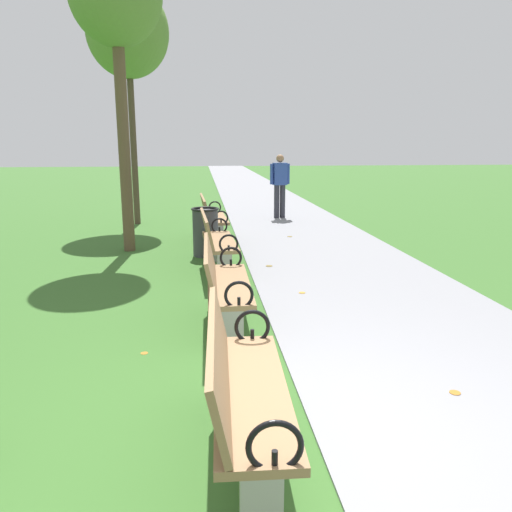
{
  "coord_description": "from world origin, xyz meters",
  "views": [
    {
      "loc": [
        -0.73,
        -2.84,
        1.94
      ],
      "look_at": [
        -0.05,
        3.24,
        0.55
      ],
      "focal_mm": 35.25,
      "sensor_mm": 36.0,
      "label": 1
    }
  ],
  "objects_px": {
    "park_bench_1": "(242,389)",
    "tree_3": "(128,33)",
    "park_bench_4": "(212,218)",
    "park_bench_3": "(216,241)",
    "pedestrian_walking": "(280,183)",
    "park_bench_2": "(224,284)",
    "trash_bin": "(206,232)"
  },
  "relations": [
    {
      "from": "park_bench_1",
      "to": "tree_3",
      "type": "distance_m",
      "value": 10.5
    },
    {
      "from": "park_bench_1",
      "to": "tree_3",
      "type": "bearing_deg",
      "value": 100.38
    },
    {
      "from": "park_bench_4",
      "to": "park_bench_3",
      "type": "bearing_deg",
      "value": -90.0
    },
    {
      "from": "park_bench_3",
      "to": "tree_3",
      "type": "distance_m",
      "value": 6.5
    },
    {
      "from": "tree_3",
      "to": "pedestrian_walking",
      "type": "distance_m",
      "value": 4.98
    },
    {
      "from": "park_bench_1",
      "to": "pedestrian_walking",
      "type": "height_order",
      "value": "pedestrian_walking"
    },
    {
      "from": "park_bench_1",
      "to": "pedestrian_walking",
      "type": "xyz_separation_m",
      "value": [
        1.82,
        10.1,
        0.44
      ]
    },
    {
      "from": "park_bench_1",
      "to": "pedestrian_walking",
      "type": "bearing_deg",
      "value": 79.77
    },
    {
      "from": "tree_3",
      "to": "park_bench_2",
      "type": "bearing_deg",
      "value": -76.41
    },
    {
      "from": "park_bench_1",
      "to": "park_bench_4",
      "type": "height_order",
      "value": "same"
    },
    {
      "from": "park_bench_1",
      "to": "trash_bin",
      "type": "xyz_separation_m",
      "value": [
        -0.15,
        5.87,
        -0.06
      ]
    },
    {
      "from": "park_bench_2",
      "to": "trash_bin",
      "type": "xyz_separation_m",
      "value": [
        -0.15,
        3.54,
        -0.06
      ]
    },
    {
      "from": "park_bench_2",
      "to": "tree_3",
      "type": "xyz_separation_m",
      "value": [
        -1.76,
        7.28,
        3.86
      ]
    },
    {
      "from": "park_bench_1",
      "to": "trash_bin",
      "type": "relative_size",
      "value": 1.92
    },
    {
      "from": "park_bench_3",
      "to": "park_bench_2",
      "type": "bearing_deg",
      "value": -90.0
    },
    {
      "from": "park_bench_2",
      "to": "pedestrian_walking",
      "type": "bearing_deg",
      "value": 76.8
    },
    {
      "from": "park_bench_1",
      "to": "park_bench_4",
      "type": "xyz_separation_m",
      "value": [
        0.0,
        7.13,
        0.0
      ]
    },
    {
      "from": "pedestrian_walking",
      "to": "park_bench_4",
      "type": "bearing_deg",
      "value": -121.53
    },
    {
      "from": "park_bench_1",
      "to": "park_bench_4",
      "type": "relative_size",
      "value": 1.0
    },
    {
      "from": "park_bench_4",
      "to": "trash_bin",
      "type": "height_order",
      "value": "park_bench_4"
    },
    {
      "from": "park_bench_1",
      "to": "trash_bin",
      "type": "height_order",
      "value": "park_bench_1"
    },
    {
      "from": "pedestrian_walking",
      "to": "trash_bin",
      "type": "xyz_separation_m",
      "value": [
        -1.97,
        -4.23,
        -0.5
      ]
    },
    {
      "from": "park_bench_2",
      "to": "pedestrian_walking",
      "type": "xyz_separation_m",
      "value": [
        1.82,
        7.77,
        0.44
      ]
    },
    {
      "from": "park_bench_2",
      "to": "park_bench_4",
      "type": "relative_size",
      "value": 0.99
    },
    {
      "from": "park_bench_3",
      "to": "pedestrian_walking",
      "type": "xyz_separation_m",
      "value": [
        1.82,
        5.42,
        0.44
      ]
    },
    {
      "from": "park_bench_4",
      "to": "pedestrian_walking",
      "type": "bearing_deg",
      "value": 58.47
    },
    {
      "from": "park_bench_3",
      "to": "park_bench_1",
      "type": "bearing_deg",
      "value": -90.0
    },
    {
      "from": "pedestrian_walking",
      "to": "park_bench_1",
      "type": "bearing_deg",
      "value": -100.23
    },
    {
      "from": "park_bench_3",
      "to": "pedestrian_walking",
      "type": "bearing_deg",
      "value": 71.4
    },
    {
      "from": "park_bench_3",
      "to": "trash_bin",
      "type": "distance_m",
      "value": 1.2
    },
    {
      "from": "pedestrian_walking",
      "to": "trash_bin",
      "type": "height_order",
      "value": "pedestrian_walking"
    },
    {
      "from": "park_bench_2",
      "to": "trash_bin",
      "type": "height_order",
      "value": "park_bench_2"
    }
  ]
}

